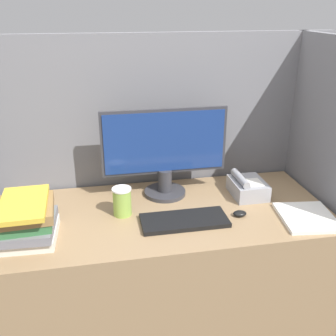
# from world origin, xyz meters

# --- Properties ---
(cubicle_panel_rear) EXTENTS (1.91, 0.04, 1.50)m
(cubicle_panel_rear) POSITION_xyz_m (0.00, 0.72, 0.75)
(cubicle_panel_rear) COLOR slate
(cubicle_panel_rear) RESTS_ON ground_plane
(cubicle_panel_right) EXTENTS (0.04, 0.74, 1.50)m
(cubicle_panel_right) POSITION_xyz_m (0.79, 0.37, 0.75)
(cubicle_panel_right) COLOR slate
(cubicle_panel_right) RESTS_ON ground_plane
(desk) EXTENTS (1.51, 0.68, 0.73)m
(desk) POSITION_xyz_m (0.00, 0.34, 0.36)
(desk) COLOR #937551
(desk) RESTS_ON ground_plane
(monitor) EXTENTS (0.61, 0.21, 0.44)m
(monitor) POSITION_xyz_m (0.03, 0.52, 0.95)
(monitor) COLOR #333338
(monitor) RESTS_ON desk
(keyboard) EXTENTS (0.38, 0.17, 0.02)m
(keyboard) POSITION_xyz_m (0.06, 0.23, 0.74)
(keyboard) COLOR black
(keyboard) RESTS_ON desk
(mouse) EXTENTS (0.06, 0.05, 0.03)m
(mouse) POSITION_xyz_m (0.32, 0.24, 0.74)
(mouse) COLOR black
(mouse) RESTS_ON desk
(coffee_cup) EXTENTS (0.09, 0.09, 0.13)m
(coffee_cup) POSITION_xyz_m (-0.20, 0.35, 0.79)
(coffee_cup) COLOR #8CB247
(coffee_cup) RESTS_ON desk
(book_stack) EXTENTS (0.24, 0.30, 0.18)m
(book_stack) POSITION_xyz_m (-0.60, 0.22, 0.81)
(book_stack) COLOR silver
(book_stack) RESTS_ON desk
(desk_telephone) EXTENTS (0.16, 0.20, 0.11)m
(desk_telephone) POSITION_xyz_m (0.43, 0.43, 0.77)
(desk_telephone) COLOR #99999E
(desk_telephone) RESTS_ON desk
(paper_pile) EXTENTS (0.27, 0.29, 0.02)m
(paper_pile) POSITION_xyz_m (0.61, 0.16, 0.74)
(paper_pile) COLOR white
(paper_pile) RESTS_ON desk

